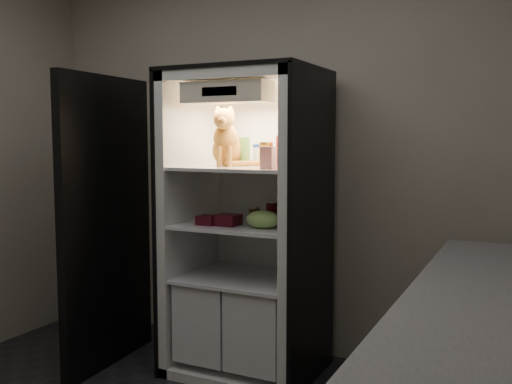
# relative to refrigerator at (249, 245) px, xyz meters

# --- Properties ---
(room_shell) EXTENTS (3.60, 3.60, 3.60)m
(room_shell) POSITION_rel_refrigerator_xyz_m (0.00, -1.38, 0.83)
(room_shell) COLOR white
(room_shell) RESTS_ON floor
(refrigerator) EXTENTS (0.90, 0.72, 1.88)m
(refrigerator) POSITION_rel_refrigerator_xyz_m (0.00, 0.00, 0.00)
(refrigerator) COLOR white
(refrigerator) RESTS_ON floor
(fridge_door) EXTENTS (0.12, 0.87, 1.85)m
(fridge_door) POSITION_rel_refrigerator_xyz_m (-0.85, -0.33, 0.12)
(fridge_door) COLOR black
(fridge_door) RESTS_ON floor
(tabby_cat) EXTENTS (0.35, 0.38, 0.38)m
(tabby_cat) POSITION_rel_refrigerator_xyz_m (-0.12, -0.06, 0.64)
(tabby_cat) COLOR #B86B17
(tabby_cat) RESTS_ON refrigerator
(parmesan_shaker) EXTENTS (0.07, 0.07, 0.18)m
(parmesan_shaker) POSITION_rel_refrigerator_xyz_m (-0.03, 0.01, 0.59)
(parmesan_shaker) COLOR green
(parmesan_shaker) RESTS_ON refrigerator
(mayo_tub) EXTENTS (0.09, 0.09, 0.13)m
(mayo_tub) POSITION_rel_refrigerator_xyz_m (0.03, 0.11, 0.56)
(mayo_tub) COLOR white
(mayo_tub) RESTS_ON refrigerator
(salsa_jar) EXTENTS (0.08, 0.08, 0.15)m
(salsa_jar) POSITION_rel_refrigerator_xyz_m (0.14, -0.05, 0.57)
(salsa_jar) COLOR maroon
(salsa_jar) RESTS_ON refrigerator
(pepper_jar) EXTENTS (0.12, 0.12, 0.20)m
(pepper_jar) POSITION_rel_refrigerator_xyz_m (0.26, -0.03, 0.60)
(pepper_jar) COLOR maroon
(pepper_jar) RESTS_ON refrigerator
(cream_carton) EXTENTS (0.07, 0.07, 0.12)m
(cream_carton) POSITION_rel_refrigerator_xyz_m (0.25, -0.25, 0.56)
(cream_carton) COLOR beige
(cream_carton) RESTS_ON refrigerator
(soda_can_a) EXTENTS (0.07, 0.07, 0.14)m
(soda_can_a) POSITION_rel_refrigerator_xyz_m (0.17, -0.01, 0.22)
(soda_can_a) COLOR black
(soda_can_a) RESTS_ON refrigerator
(soda_can_b) EXTENTS (0.07, 0.07, 0.13)m
(soda_can_b) POSITION_rel_refrigerator_xyz_m (0.26, -0.05, 0.21)
(soda_can_b) COLOR black
(soda_can_b) RESTS_ON refrigerator
(soda_can_c) EXTENTS (0.06, 0.06, 0.12)m
(soda_can_c) POSITION_rel_refrigerator_xyz_m (0.26, -0.08, 0.21)
(soda_can_c) COLOR black
(soda_can_c) RESTS_ON refrigerator
(condiment_jar) EXTENTS (0.07, 0.07, 0.10)m
(condiment_jar) POSITION_rel_refrigerator_xyz_m (0.04, -0.00, 0.20)
(condiment_jar) COLOR #4F3116
(condiment_jar) RESTS_ON refrigerator
(grape_bag) EXTENTS (0.21, 0.15, 0.10)m
(grape_bag) POSITION_rel_refrigerator_xyz_m (0.19, -0.18, 0.20)
(grape_bag) COLOR #88BC57
(grape_bag) RESTS_ON refrigerator
(berry_box_left) EXTENTS (0.11, 0.11, 0.06)m
(berry_box_left) POSITION_rel_refrigerator_xyz_m (-0.17, -0.21, 0.18)
(berry_box_left) COLOR #510D1A
(berry_box_left) RESTS_ON refrigerator
(berry_box_right) EXTENTS (0.13, 0.13, 0.07)m
(berry_box_right) POSITION_rel_refrigerator_xyz_m (-0.05, -0.18, 0.18)
(berry_box_right) COLOR #510D1A
(berry_box_right) RESTS_ON refrigerator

